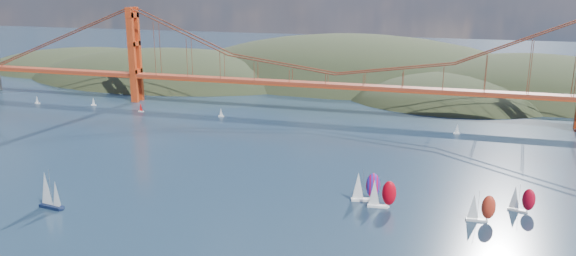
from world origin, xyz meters
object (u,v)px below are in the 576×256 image
(racer_2, at_px, (521,199))
(racer_rwb, at_px, (365,186))
(racer_1, at_px, (481,207))
(racer_0, at_px, (381,193))
(sloop_navy, at_px, (49,191))

(racer_2, relative_size, racer_rwb, 0.84)
(racer_1, height_order, racer_rwb, racer_rwb)
(racer_0, distance_m, racer_1, 30.18)
(racer_1, bearing_deg, racer_2, 36.30)
(sloop_navy, height_order, racer_0, sloop_navy)
(racer_0, xyz_separation_m, racer_1, (30.09, -2.31, -0.35))
(racer_1, bearing_deg, sloop_navy, -173.39)
(racer_1, bearing_deg, racer_rwb, 164.61)
(racer_1, distance_m, racer_2, 16.86)
(racer_0, relative_size, racer_2, 1.14)
(sloop_navy, relative_size, racer_2, 1.46)
(racer_0, distance_m, racer_rwb, 7.10)
(sloop_navy, bearing_deg, racer_1, 19.25)
(racer_0, xyz_separation_m, racer_rwb, (-5.76, 4.14, 0.25))
(racer_1, distance_m, racer_rwb, 36.43)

